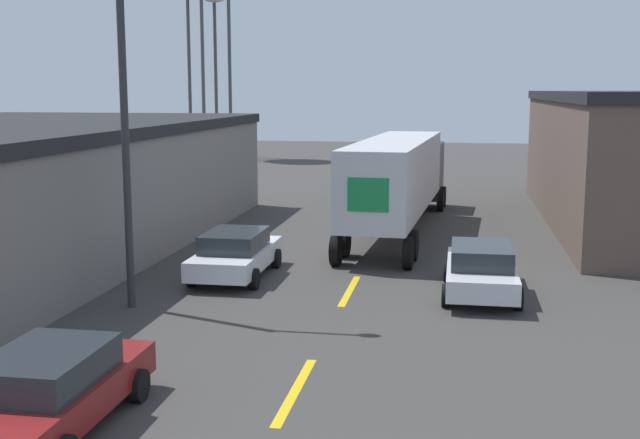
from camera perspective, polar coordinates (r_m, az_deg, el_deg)
road_centerline at (r=15.61m, az=-1.76°, el=-12.04°), size 0.20×19.08×0.01m
semi_truck at (r=32.30m, az=5.74°, el=3.20°), size 3.49×15.84×3.78m
parked_car_right_mid at (r=22.73m, az=11.38°, el=-3.46°), size 2.09×4.63×1.43m
parked_car_left_near at (r=14.35m, az=-18.64°, el=-11.34°), size 2.09×4.63×1.43m
parked_car_left_far at (r=24.54m, az=-6.03°, el=-2.39°), size 2.09×4.63×1.43m
street_lamp at (r=20.98m, az=-12.87°, el=6.45°), size 2.82×0.32×8.12m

